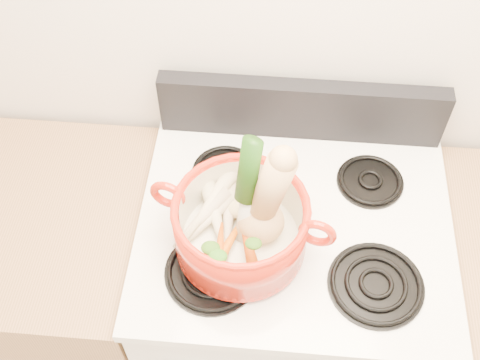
# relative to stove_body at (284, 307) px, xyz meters

# --- Properties ---
(wall_back) EXTENTS (3.50, 0.02, 2.60)m
(wall_back) POSITION_rel_stove_body_xyz_m (0.00, 0.35, 0.84)
(wall_back) COLOR silver
(wall_back) RESTS_ON floor
(stove_body) EXTENTS (0.76, 0.65, 0.92)m
(stove_body) POSITION_rel_stove_body_xyz_m (0.00, 0.00, 0.00)
(stove_body) COLOR white
(stove_body) RESTS_ON floor
(cooktop) EXTENTS (0.78, 0.67, 0.03)m
(cooktop) POSITION_rel_stove_body_xyz_m (0.00, 0.00, 0.47)
(cooktop) COLOR white
(cooktop) RESTS_ON stove_body
(control_backsplash) EXTENTS (0.76, 0.05, 0.18)m
(control_backsplash) POSITION_rel_stove_body_xyz_m (0.00, 0.30, 0.58)
(control_backsplash) COLOR black
(control_backsplash) RESTS_ON cooktop
(burner_front_left) EXTENTS (0.22, 0.22, 0.02)m
(burner_front_left) POSITION_rel_stove_body_xyz_m (-0.19, -0.16, 0.50)
(burner_front_left) COLOR black
(burner_front_left) RESTS_ON cooktop
(burner_front_right) EXTENTS (0.22, 0.22, 0.02)m
(burner_front_right) POSITION_rel_stove_body_xyz_m (0.19, -0.16, 0.50)
(burner_front_right) COLOR black
(burner_front_right) RESTS_ON cooktop
(burner_back_left) EXTENTS (0.17, 0.17, 0.02)m
(burner_back_left) POSITION_rel_stove_body_xyz_m (-0.19, 0.14, 0.50)
(burner_back_left) COLOR black
(burner_back_left) RESTS_ON cooktop
(burner_back_right) EXTENTS (0.17, 0.17, 0.02)m
(burner_back_right) POSITION_rel_stove_body_xyz_m (0.19, 0.14, 0.50)
(burner_back_right) COLOR black
(burner_back_right) RESTS_ON cooktop
(dutch_oven) EXTENTS (0.37, 0.37, 0.15)m
(dutch_oven) POSITION_rel_stove_body_xyz_m (-0.13, -0.08, 0.58)
(dutch_oven) COLOR #B5200F
(dutch_oven) RESTS_ON burner_front_left
(pot_handle_left) EXTENTS (0.09, 0.04, 0.09)m
(pot_handle_left) POSITION_rel_stove_body_xyz_m (-0.30, -0.05, 0.64)
(pot_handle_left) COLOR #B5200F
(pot_handle_left) RESTS_ON dutch_oven
(pot_handle_right) EXTENTS (0.09, 0.04, 0.09)m
(pot_handle_right) POSITION_rel_stove_body_xyz_m (0.04, -0.12, 0.64)
(pot_handle_right) COLOR #B5200F
(pot_handle_right) RESTS_ON dutch_oven
(squash) EXTENTS (0.19, 0.15, 0.30)m
(squash) POSITION_rel_stove_body_xyz_m (-0.08, -0.07, 0.68)
(squash) COLOR tan
(squash) RESTS_ON dutch_oven
(leek) EXTENTS (0.09, 0.12, 0.31)m
(leek) POSITION_rel_stove_body_xyz_m (-0.12, -0.07, 0.69)
(leek) COLOR silver
(leek) RESTS_ON dutch_oven
(ginger) EXTENTS (0.10, 0.08, 0.05)m
(ginger) POSITION_rel_stove_body_xyz_m (-0.13, -0.02, 0.56)
(ginger) COLOR #CBBA7D
(ginger) RESTS_ON dutch_oven
(parsnip_0) EXTENTS (0.05, 0.22, 0.06)m
(parsnip_0) POSITION_rel_stove_body_xyz_m (-0.16, -0.05, 0.56)
(parsnip_0) COLOR beige
(parsnip_0) RESTS_ON dutch_oven
(parsnip_1) EXTENTS (0.14, 0.17, 0.05)m
(parsnip_1) POSITION_rel_stove_body_xyz_m (-0.21, -0.06, 0.57)
(parsnip_1) COLOR beige
(parsnip_1) RESTS_ON dutch_oven
(parsnip_2) EXTENTS (0.12, 0.22, 0.07)m
(parsnip_2) POSITION_rel_stove_body_xyz_m (-0.19, -0.05, 0.57)
(parsnip_2) COLOR #EFE8C3
(parsnip_2) RESTS_ON dutch_oven
(parsnip_3) EXTENTS (0.14, 0.17, 0.06)m
(parsnip_3) POSITION_rel_stove_body_xyz_m (-0.23, -0.07, 0.58)
(parsnip_3) COLOR beige
(parsnip_3) RESTS_ON dutch_oven
(parsnip_4) EXTENTS (0.14, 0.23, 0.07)m
(parsnip_4) POSITION_rel_stove_body_xyz_m (-0.20, -0.02, 0.59)
(parsnip_4) COLOR beige
(parsnip_4) RESTS_ON dutch_oven
(carrot_0) EXTENTS (0.09, 0.16, 0.04)m
(carrot_0) POSITION_rel_stove_body_xyz_m (-0.15, -0.12, 0.56)
(carrot_0) COLOR #DA620A
(carrot_0) RESTS_ON dutch_oven
(carrot_1) EXTENTS (0.04, 0.15, 0.04)m
(carrot_1) POSITION_rel_stove_body_xyz_m (-0.17, -0.14, 0.57)
(carrot_1) COLOR #DC5C0B
(carrot_1) RESTS_ON dutch_oven
(carrot_2) EXTENTS (0.07, 0.15, 0.04)m
(carrot_2) POSITION_rel_stove_body_xyz_m (-0.12, -0.10, 0.57)
(carrot_2) COLOR #BF3A09
(carrot_2) RESTS_ON dutch_oven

